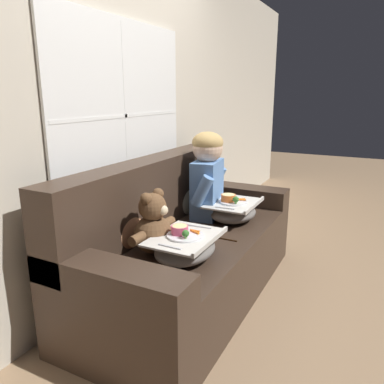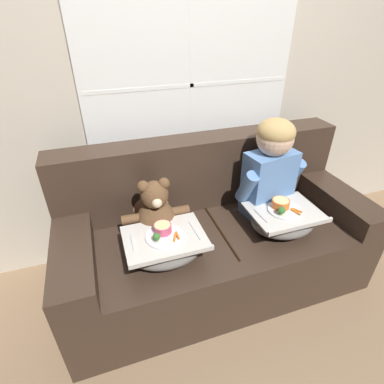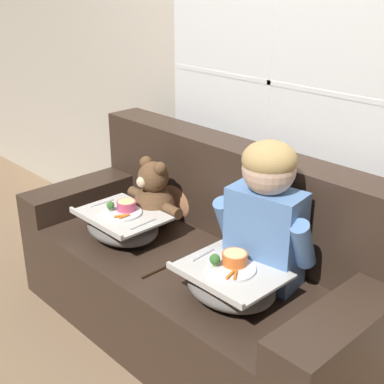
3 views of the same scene
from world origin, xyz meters
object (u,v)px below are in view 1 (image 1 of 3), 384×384
Objects in this scene: lap_tray_child at (233,211)px; lap_tray_teddy at (185,247)px; throw_pillow_behind_child at (186,194)px; child_figure at (207,171)px; throw_pillow_behind_teddy at (128,223)px; couch at (184,248)px; teddy_bear at (154,227)px.

lap_tray_child is 0.96× the size of lap_tray_teddy.
lap_tray_teddy is at bearing -179.98° from lap_tray_child.
throw_pillow_behind_child is 0.28m from child_figure.
lap_tray_child is 0.78m from lap_tray_teddy.
throw_pillow_behind_child is 0.52× the size of child_figure.
throw_pillow_behind_teddy is 0.51× the size of child_figure.
throw_pillow_behind_teddy is 0.78× the size of lap_tray_child.
throw_pillow_behind_teddy is at bearing 89.97° from lap_tray_teddy.
lap_tray_teddy is (-0.78, -0.00, -0.00)m from lap_tray_child.
couch is 4.56× the size of lap_tray_child.
teddy_bear is 0.93× the size of lap_tray_teddy.
couch is at bearing -26.55° from throw_pillow_behind_teddy.
throw_pillow_behind_teddy is (-0.78, 0.00, 0.00)m from throw_pillow_behind_child.
child_figure is 0.36m from lap_tray_child.
throw_pillow_behind_child is 0.80m from teddy_bear.
throw_pillow_behind_child is 0.83× the size of teddy_bear.
throw_pillow_behind_child reaches higher than lap_tray_child.
lap_tray_child is (-0.00, -0.41, -0.08)m from throw_pillow_behind_child.
throw_pillow_behind_teddy reaches higher than lap_tray_child.
throw_pillow_behind_child reaches higher than throw_pillow_behind_teddy.
teddy_bear is at bearing -179.69° from child_figure.
teddy_bear is 0.23m from lap_tray_teddy.
lap_tray_teddy is at bearing -164.26° from child_figure.
couch is 5.83× the size of throw_pillow_behind_teddy.
couch reaches higher than throw_pillow_behind_teddy.
teddy_bear reaches higher than throw_pillow_behind_teddy.
lap_tray_child is at bearing -90.11° from throw_pillow_behind_child.
throw_pillow_behind_teddy is at bearing 152.14° from lap_tray_child.
throw_pillow_behind_child is 0.80× the size of lap_tray_child.
teddy_bear is 0.97× the size of lap_tray_child.
couch is at bearing -153.45° from throw_pillow_behind_child.
couch reaches higher than teddy_bear.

